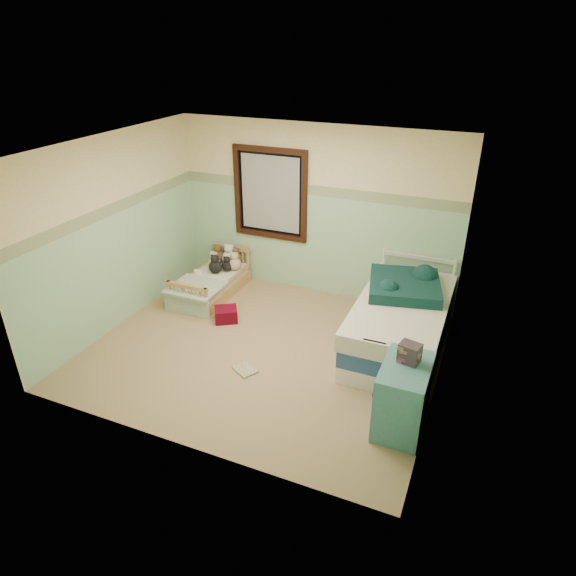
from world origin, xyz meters
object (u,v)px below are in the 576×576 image
at_px(toddler_bed_frame, 212,289).
at_px(floor_book, 245,370).
at_px(dresser, 403,397).
at_px(plush_floor_tan, 185,297).
at_px(plush_floor_cream, 199,283).
at_px(red_pillow, 226,314).
at_px(twin_bed_frame, 398,340).

relative_size(toddler_bed_frame, floor_book, 4.95).
distance_m(dresser, floor_book, 1.92).
bearing_deg(plush_floor_tan, floor_book, -35.20).
relative_size(plush_floor_cream, dresser, 0.33).
height_order(plush_floor_tan, red_pillow, plush_floor_tan).
distance_m(twin_bed_frame, red_pillow, 2.35).
bearing_deg(plush_floor_cream, floor_book, -44.62).
distance_m(toddler_bed_frame, floor_book, 2.06).
height_order(dresser, floor_book, dresser).
bearing_deg(twin_bed_frame, plush_floor_tan, -177.98).
bearing_deg(toddler_bed_frame, dresser, -28.42).
xyz_separation_m(plush_floor_cream, red_pillow, (0.83, -0.65, -0.02)).
relative_size(toddler_bed_frame, dresser, 1.83).
bearing_deg(floor_book, twin_bed_frame, 67.59).
height_order(toddler_bed_frame, plush_floor_tan, plush_floor_tan).
bearing_deg(twin_bed_frame, toddler_bed_frame, 173.21).
bearing_deg(toddler_bed_frame, plush_floor_cream, 171.80).
xyz_separation_m(toddler_bed_frame, twin_bed_frame, (2.92, -0.35, 0.02)).
bearing_deg(dresser, plush_floor_cream, 152.79).
relative_size(twin_bed_frame, floor_book, 7.54).
height_order(plush_floor_tan, twin_bed_frame, plush_floor_tan).
relative_size(dresser, floor_book, 2.71).
relative_size(toddler_bed_frame, red_pillow, 4.39).
bearing_deg(plush_floor_tan, plush_floor_cream, 96.83).
bearing_deg(twin_bed_frame, plush_floor_cream, 173.10).
relative_size(plush_floor_cream, plush_floor_tan, 0.92).
bearing_deg(dresser, twin_bed_frame, 102.56).
bearing_deg(plush_floor_tan, red_pillow, -11.28).
relative_size(plush_floor_tan, twin_bed_frame, 0.13).
distance_m(toddler_bed_frame, twin_bed_frame, 2.94).
height_order(twin_bed_frame, dresser, dresser).
bearing_deg(plush_floor_cream, toddler_bed_frame, -8.20).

